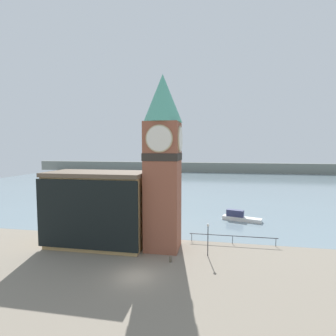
{
  "coord_description": "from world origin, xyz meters",
  "views": [
    {
      "loc": [
        7.57,
        -23.96,
        12.7
      ],
      "look_at": [
        2.17,
        5.73,
        10.33
      ],
      "focal_mm": 28.0,
      "sensor_mm": 36.0,
      "label": 1
    }
  ],
  "objects_px": {
    "mooring_bollard_near": "(170,259)",
    "clock_tower": "(163,158)",
    "boat_near": "(239,217)",
    "lamp_post": "(208,233)",
    "pier_building": "(97,208)"
  },
  "relations": [
    {
      "from": "mooring_bollard_near",
      "to": "clock_tower",
      "type": "bearing_deg",
      "value": 112.89
    },
    {
      "from": "boat_near",
      "to": "lamp_post",
      "type": "distance_m",
      "value": 17.1
    },
    {
      "from": "boat_near",
      "to": "mooring_bollard_near",
      "type": "relative_size",
      "value": 9.86
    },
    {
      "from": "mooring_bollard_near",
      "to": "lamp_post",
      "type": "xyz_separation_m",
      "value": [
        4.03,
        2.41,
        2.34
      ]
    },
    {
      "from": "clock_tower",
      "to": "boat_near",
      "type": "distance_m",
      "value": 21.19
    },
    {
      "from": "clock_tower",
      "to": "boat_near",
      "type": "relative_size",
      "value": 3.19
    },
    {
      "from": "clock_tower",
      "to": "pier_building",
      "type": "bearing_deg",
      "value": -177.7
    },
    {
      "from": "mooring_bollard_near",
      "to": "lamp_post",
      "type": "bearing_deg",
      "value": 30.94
    },
    {
      "from": "boat_near",
      "to": "mooring_bollard_near",
      "type": "xyz_separation_m",
      "value": [
        -9.03,
        -18.63,
        -0.26
      ]
    },
    {
      "from": "pier_building",
      "to": "clock_tower",
      "type": "bearing_deg",
      "value": 2.3
    },
    {
      "from": "pier_building",
      "to": "boat_near",
      "type": "bearing_deg",
      "value": 38.16
    },
    {
      "from": "clock_tower",
      "to": "mooring_bollard_near",
      "type": "distance_m",
      "value": 11.81
    },
    {
      "from": "clock_tower",
      "to": "pier_building",
      "type": "relative_size",
      "value": 1.68
    },
    {
      "from": "lamp_post",
      "to": "clock_tower",
      "type": "bearing_deg",
      "value": 165.91
    },
    {
      "from": "clock_tower",
      "to": "mooring_bollard_near",
      "type": "height_order",
      "value": "clock_tower"
    }
  ]
}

